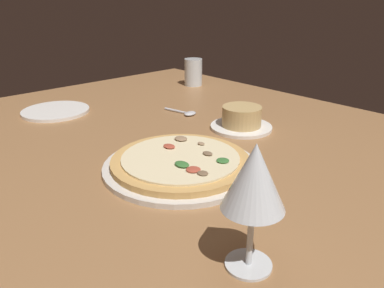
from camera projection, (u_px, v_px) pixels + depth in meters
The scene contains 7 objects.
dining_table at pixel (202, 155), 84.81cm from camera, with size 150.00×110.00×4.00cm, color #996B42.
pizza_main at pixel (181, 163), 73.49cm from camera, with size 30.32×30.32×3.26cm.
ramekin_on_saucer at pixel (242, 119), 94.54cm from camera, with size 15.56×15.56×5.78cm.
wine_glass_near at pixel (254, 180), 43.20cm from camera, with size 7.75×7.75×16.84cm.
water_glass at pixel (193, 73), 137.82cm from camera, with size 6.52×6.52×9.66cm.
side_plate at pixel (56, 111), 107.88cm from camera, with size 18.81×18.81×0.90cm, color white.
spoon at pixel (186, 113), 106.28cm from camera, with size 10.74×4.47×1.00cm.
Camera 1 is at (55.63, -54.10, 36.40)cm, focal length 35.18 mm.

